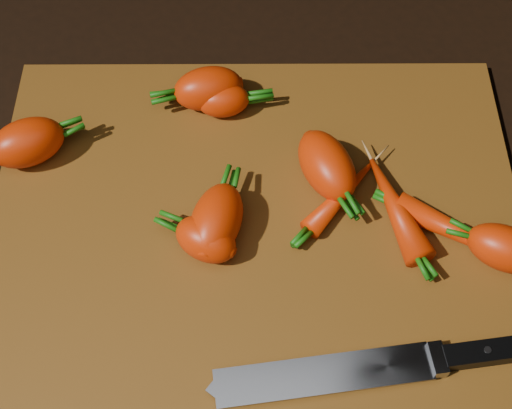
{
  "coord_description": "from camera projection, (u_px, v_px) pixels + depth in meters",
  "views": [
    {
      "loc": [
        -0.0,
        -0.33,
        0.59
      ],
      "look_at": [
        0.0,
        0.01,
        0.03
      ],
      "focal_mm": 50.0,
      "sensor_mm": 36.0,
      "label": 1
    }
  ],
  "objects": [
    {
      "name": "carrot_2",
      "position": [
        327.0,
        166.0,
        0.67
      ],
      "size": [
        0.07,
        0.09,
        0.05
      ],
      "primitive_type": "ellipsoid",
      "rotation": [
        0.0,
        0.0,
        -1.16
      ],
      "color": "red",
      "rests_on": "cutting_board"
    },
    {
      "name": "cutting_board",
      "position": [
        256.0,
        227.0,
        0.67
      ],
      "size": [
        0.5,
        0.4,
        0.01
      ],
      "primitive_type": "cube",
      "color": "brown",
      "rests_on": "ground"
    },
    {
      "name": "carrot_6",
      "position": [
        506.0,
        249.0,
        0.63
      ],
      "size": [
        0.08,
        0.07,
        0.04
      ],
      "primitive_type": "ellipsoid",
      "rotation": [
        0.0,
        0.0,
        2.7
      ],
      "color": "red",
      "rests_on": "cutting_board"
    },
    {
      "name": "carrot_7",
      "position": [
        342.0,
        194.0,
        0.67
      ],
      "size": [
        0.08,
        0.09,
        0.02
      ],
      "primitive_type": "ellipsoid",
      "rotation": [
        0.0,
        0.0,
        0.86
      ],
      "color": "red",
      "rests_on": "cutting_board"
    },
    {
      "name": "carrot_1",
      "position": [
        206.0,
        239.0,
        0.63
      ],
      "size": [
        0.07,
        0.06,
        0.04
      ],
      "primitive_type": "ellipsoid",
      "rotation": [
        0.0,
        0.0,
        2.63
      ],
      "color": "red",
      "rests_on": "cutting_board"
    },
    {
      "name": "carrot_0",
      "position": [
        27.0,
        143.0,
        0.68
      ],
      "size": [
        0.09,
        0.07,
        0.05
      ],
      "primitive_type": "ellipsoid",
      "rotation": [
        0.0,
        0.0,
        0.45
      ],
      "color": "red",
      "rests_on": "cutting_board"
    },
    {
      "name": "carrot_9",
      "position": [
        395.0,
        207.0,
        0.66
      ],
      "size": [
        0.06,
        0.12,
        0.03
      ],
      "primitive_type": "ellipsoid",
      "rotation": [
        0.0,
        0.0,
        1.88
      ],
      "color": "red",
      "rests_on": "cutting_board"
    },
    {
      "name": "ground",
      "position": [
        256.0,
        233.0,
        0.68
      ],
      "size": [
        2.0,
        2.0,
        0.01
      ],
      "primitive_type": "cube",
      "color": "black"
    },
    {
      "name": "carrot_8",
      "position": [
        470.0,
        238.0,
        0.64
      ],
      "size": [
        0.14,
        0.09,
        0.03
      ],
      "primitive_type": "ellipsoid",
      "rotation": [
        0.0,
        0.0,
        -0.54
      ],
      "color": "red",
      "rests_on": "cutting_board"
    },
    {
      "name": "knife",
      "position": [
        345.0,
        372.0,
        0.58
      ],
      "size": [
        0.29,
        0.06,
        0.02
      ],
      "rotation": [
        0.0,
        0.0,
        0.13
      ],
      "color": "gray",
      "rests_on": "cutting_board"
    },
    {
      "name": "carrot_5",
      "position": [
        223.0,
        101.0,
        0.72
      ],
      "size": [
        0.06,
        0.04,
        0.03
      ],
      "primitive_type": "ellipsoid",
      "rotation": [
        0.0,
        0.0,
        0.13
      ],
      "color": "red",
      "rests_on": "cutting_board"
    },
    {
      "name": "carrot_3",
      "position": [
        216.0,
        221.0,
        0.64
      ],
      "size": [
        0.06,
        0.09,
        0.05
      ],
      "primitive_type": "ellipsoid",
      "rotation": [
        0.0,
        0.0,
        1.3
      ],
      "color": "red",
      "rests_on": "cutting_board"
    },
    {
      "name": "carrot_4",
      "position": [
        208.0,
        89.0,
        0.72
      ],
      "size": [
        0.08,
        0.06,
        0.04
      ],
      "primitive_type": "ellipsoid",
      "rotation": [
        0.0,
        0.0,
        3.36
      ],
      "color": "red",
      "rests_on": "cutting_board"
    }
  ]
}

